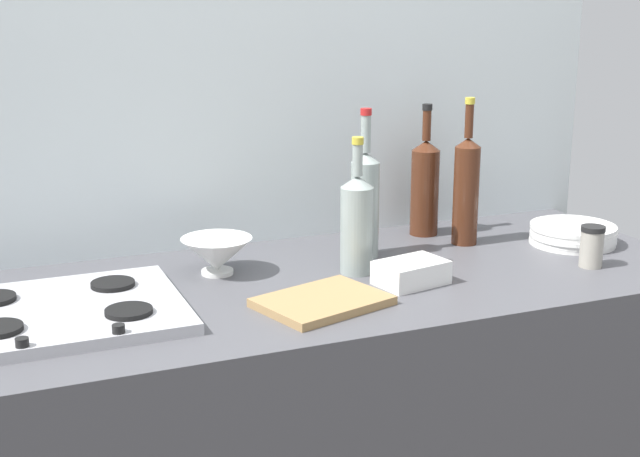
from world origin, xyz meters
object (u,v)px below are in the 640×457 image
object	(u,v)px
wine_bottle_mid_right	(466,188)
cutting_board	(322,302)
wine_bottle_leftmost	(425,186)
butter_dish	(411,273)
mixing_bowl	(217,254)
wine_bottle_mid_left	(365,202)
stovetop_hob	(60,312)
condiment_jar_front	(592,246)
plate_stack	(573,234)
wine_bottle_rightmost	(357,222)

from	to	relation	value
wine_bottle_mid_right	cutting_board	bearing A→B (deg)	-150.65
wine_bottle_leftmost	butter_dish	xyz separation A→B (m)	(-0.23, -0.36, -0.11)
wine_bottle_mid_right	mixing_bowl	distance (m)	0.67
wine_bottle_mid_left	wine_bottle_mid_right	size ratio (longest dim) A/B	0.97
wine_bottle_mid_left	wine_bottle_mid_right	xyz separation A→B (m)	(0.29, 0.00, 0.01)
stovetop_hob	condiment_jar_front	distance (m)	1.21
wine_bottle_mid_right	mixing_bowl	size ratio (longest dim) A/B	2.29
wine_bottle_mid_left	wine_bottle_mid_right	bearing A→B (deg)	0.89
wine_bottle_mid_left	cutting_board	distance (m)	0.39
cutting_board	butter_dish	bearing A→B (deg)	12.99
plate_stack	stovetop_hob	bearing A→B (deg)	-177.93
wine_bottle_leftmost	cutting_board	bearing A→B (deg)	-138.56
wine_bottle_rightmost	mixing_bowl	distance (m)	0.33
stovetop_hob	butter_dish	world-z (taller)	butter_dish
plate_stack	cutting_board	world-z (taller)	plate_stack
wine_bottle_mid_left	wine_bottle_rightmost	size ratio (longest dim) A/B	1.15
mixing_bowl	butter_dish	size ratio (longest dim) A/B	1.08
wine_bottle_rightmost	butter_dish	world-z (taller)	wine_bottle_rightmost
stovetop_hob	condiment_jar_front	world-z (taller)	condiment_jar_front
condiment_jar_front	plate_stack	bearing A→B (deg)	64.26
wine_bottle_rightmost	mixing_bowl	size ratio (longest dim) A/B	1.93
cutting_board	stovetop_hob	bearing A→B (deg)	165.59
stovetop_hob	wine_bottle_mid_left	bearing A→B (deg)	11.84
butter_dish	condiment_jar_front	size ratio (longest dim) A/B	1.53
condiment_jar_front	wine_bottle_rightmost	bearing A→B (deg)	162.15
stovetop_hob	condiment_jar_front	size ratio (longest dim) A/B	4.87
wine_bottle_leftmost	cutting_board	distance (m)	0.63
wine_bottle_mid_right	mixing_bowl	xyz separation A→B (m)	(-0.66, -0.00, -0.10)
wine_bottle_mid_right	wine_bottle_rightmost	xyz separation A→B (m)	(-0.36, -0.12, -0.02)
wine_bottle_leftmost	condiment_jar_front	size ratio (longest dim) A/B	3.51
stovetop_hob	cutting_board	xyz separation A→B (m)	(0.51, -0.13, -0.00)
butter_dish	stovetop_hob	bearing A→B (deg)	174.14
stovetop_hob	mixing_bowl	bearing A→B (deg)	23.06
wine_bottle_rightmost	cutting_board	distance (m)	0.26
butter_dish	mixing_bowl	bearing A→B (deg)	148.26
mixing_bowl	cutting_board	xyz separation A→B (m)	(0.14, -0.29, -0.04)
wine_bottle_rightmost	cutting_board	bearing A→B (deg)	-132.09
plate_stack	mixing_bowl	distance (m)	0.92
stovetop_hob	wine_bottle_mid_left	xyz separation A→B (m)	(0.74, 0.16, 0.12)
plate_stack	condiment_jar_front	xyz separation A→B (m)	(-0.08, -0.17, 0.02)
wine_bottle_mid_left	condiment_jar_front	world-z (taller)	wine_bottle_mid_left
plate_stack	wine_bottle_mid_left	distance (m)	0.56
condiment_jar_front	wine_bottle_leftmost	bearing A→B (deg)	118.78
wine_bottle_leftmost	wine_bottle_mid_left	bearing A→B (deg)	-152.10
wine_bottle_leftmost	mixing_bowl	world-z (taller)	wine_bottle_leftmost
wine_bottle_rightmost	stovetop_hob	bearing A→B (deg)	-176.25
mixing_bowl	butter_dish	world-z (taller)	mixing_bowl
wine_bottle_mid_left	mixing_bowl	bearing A→B (deg)	179.74
plate_stack	mixing_bowl	world-z (taller)	mixing_bowl
wine_bottle_rightmost	butter_dish	bearing A→B (deg)	-57.01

